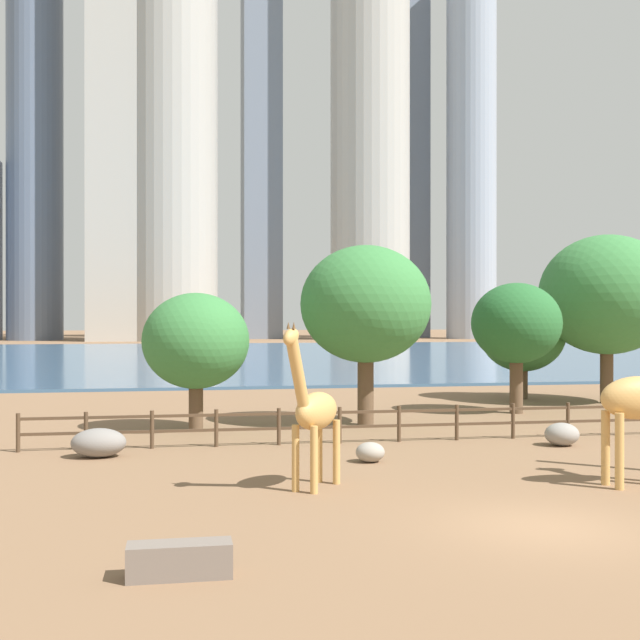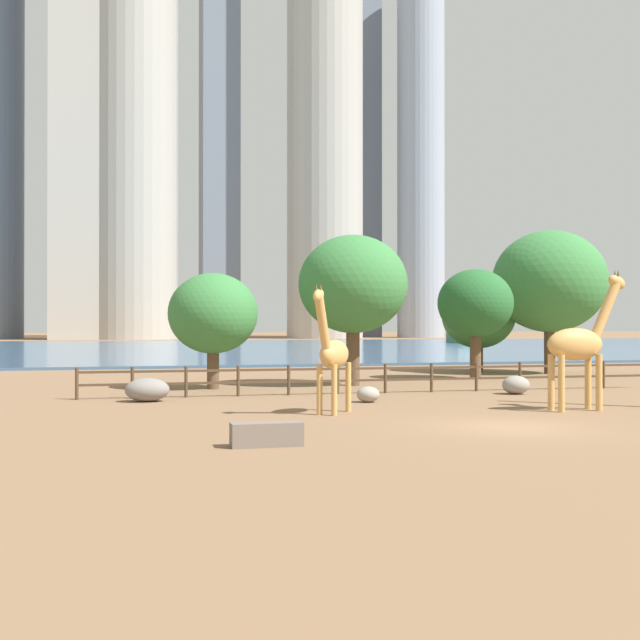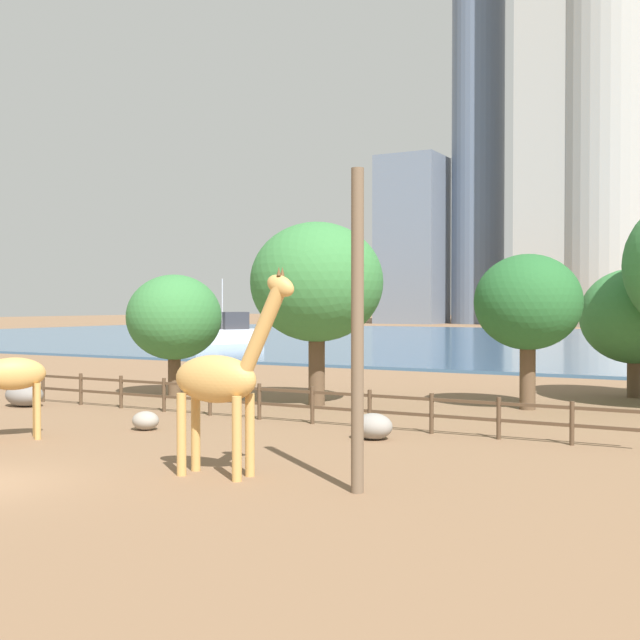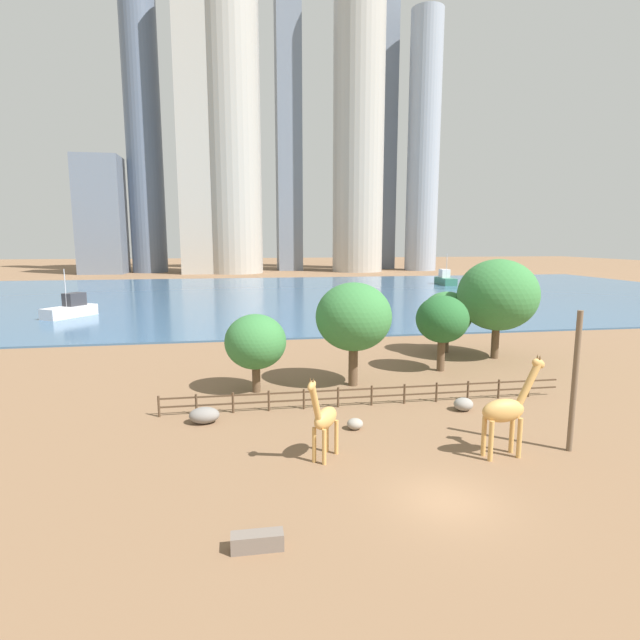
{
  "view_description": "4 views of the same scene",
  "coord_description": "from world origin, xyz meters",
  "views": [
    {
      "loc": [
        -7.7,
        -16.0,
        4.48
      ],
      "look_at": [
        1.44,
        36.02,
        4.34
      ],
      "focal_mm": 45.0,
      "sensor_mm": 36.0,
      "label": 1
    },
    {
      "loc": [
        -11.21,
        -21.8,
        3.06
      ],
      "look_at": [
        0.33,
        24.94,
        3.31
      ],
      "focal_mm": 45.0,
      "sensor_mm": 36.0,
      "label": 2
    },
    {
      "loc": [
        15.81,
        -12.15,
        4.15
      ],
      "look_at": [
        -2.32,
        21.02,
        3.4
      ],
      "focal_mm": 45.0,
      "sensor_mm": 36.0,
      "label": 3
    },
    {
      "loc": [
        -8.1,
        -17.76,
        10.48
      ],
      "look_at": [
        -0.11,
        31.05,
        2.53
      ],
      "focal_mm": 28.0,
      "sensor_mm": 36.0,
      "label": 4
    }
  ],
  "objects": [
    {
      "name": "ground_plane",
      "position": [
        0.0,
        80.0,
        0.0
      ],
      "size": [
        400.0,
        400.0,
        0.0
      ],
      "primitive_type": "plane",
      "color": "brown"
    },
    {
      "name": "harbor_water",
      "position": [
        0.0,
        77.0,
        0.1
      ],
      "size": [
        180.0,
        86.0,
        0.2
      ],
      "primitive_type": "cube",
      "color": "#3D6084",
      "rests_on": "ground"
    },
    {
      "name": "giraffe_tall",
      "position": [
        -4.23,
        4.67,
        2.04
      ],
      "size": [
        2.04,
        2.49,
        4.39
      ],
      "rotation": [
        0.0,
        0.0,
        4.07
      ],
      "color": "tan",
      "rests_on": "ground"
    },
    {
      "name": "giraffe_companion",
      "position": [
        4.54,
        3.57,
        2.36
      ],
      "size": [
        3.33,
        1.04,
        5.02
      ],
      "rotation": [
        0.0,
        0.0,
        0.07
      ],
      "color": "tan",
      "rests_on": "ground"
    },
    {
      "name": "boulder_near_fence",
      "position": [
        5.5,
        10.13,
        0.4
      ],
      "size": [
        1.21,
        1.07,
        0.8
      ],
      "primitive_type": "ellipsoid",
      "color": "gray",
      "rests_on": "ground"
    },
    {
      "name": "boulder_by_pole",
      "position": [
        -1.87,
        8.19,
        0.31
      ],
      "size": [
        0.91,
        0.83,
        0.62
      ],
      "primitive_type": "ellipsoid",
      "color": "gray",
      "rests_on": "ground"
    },
    {
      "name": "boulder_small",
      "position": [
        -10.26,
        10.53,
        0.47
      ],
      "size": [
        1.74,
        1.24,
        0.93
      ],
      "primitive_type": "ellipsoid",
      "color": "gray",
      "rests_on": "ground"
    },
    {
      "name": "feeding_trough",
      "position": [
        -7.7,
        -2.0,
        0.3
      ],
      "size": [
        1.8,
        0.6,
        0.6
      ],
      "primitive_type": "cube",
      "color": "#72665B",
      "rests_on": "ground"
    },
    {
      "name": "enclosure_fence",
      "position": [
        -0.41,
        12.0,
        0.76
      ],
      "size": [
        26.12,
        0.14,
        1.3
      ],
      "color": "#4C3826",
      "rests_on": "ground"
    },
    {
      "name": "tree_left_large",
      "position": [
        11.02,
        25.71,
        3.61
      ],
      "size": [
        4.71,
        4.71,
        5.75
      ],
      "color": "brown",
      "rests_on": "ground"
    },
    {
      "name": "tree_center_broad",
      "position": [
        -7.06,
        16.09,
        3.55
      ],
      "size": [
        4.23,
        4.23,
        5.48
      ],
      "color": "brown",
      "rests_on": "ground"
    },
    {
      "name": "tree_right_tall",
      "position": [
        -0.04,
        16.57,
        5.03
      ],
      "size": [
        5.45,
        5.45,
        7.52
      ],
      "color": "brown",
      "rests_on": "ground"
    },
    {
      "name": "tree_left_small",
      "position": [
        14.4,
        22.77,
        5.69
      ],
      "size": [
        6.98,
        6.98,
        8.85
      ],
      "color": "brown",
      "rests_on": "ground"
    },
    {
      "name": "tree_right_small",
      "position": [
        7.89,
        19.41,
        4.2
      ],
      "size": [
        4.2,
        4.2,
        6.13
      ],
      "color": "brown",
      "rests_on": "ground"
    },
    {
      "name": "boat_sailboat",
      "position": [
        39.55,
        92.25,
        1.39
      ],
      "size": [
        3.43,
        8.13,
        7.15
      ],
      "rotation": [
        0.0,
        0.0,
        4.64
      ],
      "color": "#337259",
      "rests_on": "harbor_water"
    },
    {
      "name": "skyline_tower_needle",
      "position": [
        41.57,
        162.79,
        50.18
      ],
      "size": [
        13.47,
        9.21,
        100.37
      ],
      "primitive_type": "cube",
      "color": "slate",
      "rests_on": "ground"
    },
    {
      "name": "skyline_tower_glass",
      "position": [
        31.56,
        146.99,
        48.33
      ],
      "size": [
        16.55,
        16.55,
        96.66
      ],
      "primitive_type": "cylinder",
      "color": "#ADA89E",
      "rests_on": "ground"
    },
    {
      "name": "skyline_block_left",
      "position": [
        54.83,
        149.77,
        42.25
      ],
      "size": [
        10.76,
        10.76,
        84.49
      ],
      "primitive_type": "cylinder",
      "color": "#939EAD",
      "rests_on": "ground"
    },
    {
      "name": "skyline_block_right",
      "position": [
        -18.86,
        144.18,
        44.52
      ],
      "size": [
        12.78,
        9.22,
        89.04
      ],
      "primitive_type": "cube",
      "color": "#ADA89E",
      "rests_on": "ground"
    },
    {
      "name": "skyline_tower_short",
      "position": [
        9.9,
        158.43,
        48.84
      ],
      "size": [
        8.21,
        10.51,
        97.68
      ],
      "primitive_type": "cube",
      "color": "slate",
      "rests_on": "ground"
    },
    {
      "name": "skyline_block_wide",
      "position": [
        -9.01,
        145.6,
        52.44
      ],
      "size": [
        17.78,
        17.78,
        104.88
      ],
      "primitive_type": "cylinder",
      "color": "#ADA89E",
      "rests_on": "ground"
    }
  ]
}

